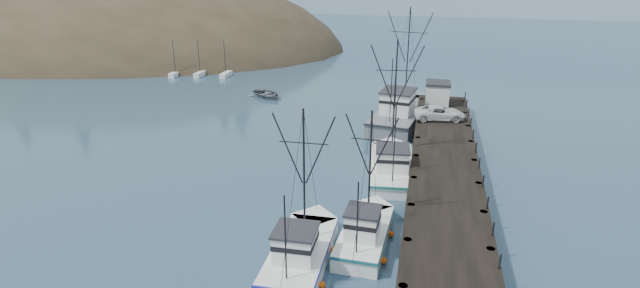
{
  "coord_description": "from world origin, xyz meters",
  "views": [
    {
      "loc": [
        11.82,
        -27.82,
        19.32
      ],
      "look_at": [
        2.33,
        15.69,
        2.5
      ],
      "focal_mm": 28.0,
      "sensor_mm": 36.0,
      "label": 1
    }
  ],
  "objects_px": {
    "pier": "(445,161)",
    "trawler_far": "(391,165)",
    "motorboat": "(267,97)",
    "trawler_mid": "(302,250)",
    "pickup_truck": "(440,113)",
    "work_vessel": "(401,112)",
    "trawler_near": "(365,232)",
    "pier_shed": "(437,93)"
  },
  "relations": [
    {
      "from": "trawler_mid",
      "to": "pickup_truck",
      "type": "height_order",
      "value": "trawler_mid"
    },
    {
      "from": "pier",
      "to": "pickup_truck",
      "type": "height_order",
      "value": "pickup_truck"
    },
    {
      "from": "pickup_truck",
      "to": "trawler_near",
      "type": "bearing_deg",
      "value": 158.59
    },
    {
      "from": "pier",
      "to": "motorboat",
      "type": "relative_size",
      "value": 7.68
    },
    {
      "from": "trawler_far",
      "to": "motorboat",
      "type": "height_order",
      "value": "trawler_far"
    },
    {
      "from": "pier_shed",
      "to": "motorboat",
      "type": "height_order",
      "value": "pier_shed"
    },
    {
      "from": "trawler_mid",
      "to": "pickup_truck",
      "type": "xyz_separation_m",
      "value": [
        9.09,
        27.5,
        1.97
      ]
    },
    {
      "from": "trawler_near",
      "to": "work_vessel",
      "type": "xyz_separation_m",
      "value": [
        0.71,
        28.75,
        0.41
      ]
    },
    {
      "from": "pickup_truck",
      "to": "work_vessel",
      "type": "bearing_deg",
      "value": 35.49
    },
    {
      "from": "pier",
      "to": "pier_shed",
      "type": "distance_m",
      "value": 18.1
    },
    {
      "from": "trawler_mid",
      "to": "work_vessel",
      "type": "relative_size",
      "value": 0.63
    },
    {
      "from": "trawler_mid",
      "to": "motorboat",
      "type": "bearing_deg",
      "value": 111.14
    },
    {
      "from": "pier",
      "to": "trawler_mid",
      "type": "bearing_deg",
      "value": -120.83
    },
    {
      "from": "motorboat",
      "to": "work_vessel",
      "type": "bearing_deg",
      "value": -69.64
    },
    {
      "from": "trawler_near",
      "to": "trawler_far",
      "type": "height_order",
      "value": "trawler_far"
    },
    {
      "from": "motorboat",
      "to": "trawler_far",
      "type": "bearing_deg",
      "value": -98.82
    },
    {
      "from": "trawler_near",
      "to": "pickup_truck",
      "type": "relative_size",
      "value": 1.77
    },
    {
      "from": "trawler_near",
      "to": "pickup_truck",
      "type": "bearing_deg",
      "value": 77.92
    },
    {
      "from": "pier",
      "to": "pickup_truck",
      "type": "relative_size",
      "value": 7.8
    },
    {
      "from": "pier_shed",
      "to": "motorboat",
      "type": "xyz_separation_m",
      "value": [
        -24.06,
        5.48,
        -3.42
      ]
    },
    {
      "from": "pickup_truck",
      "to": "pier_shed",
      "type": "bearing_deg",
      "value": -6.82
    },
    {
      "from": "pier_shed",
      "to": "pickup_truck",
      "type": "distance_m",
      "value": 6.5
    },
    {
      "from": "trawler_mid",
      "to": "pier_shed",
      "type": "relative_size",
      "value": 3.38
    },
    {
      "from": "trawler_near",
      "to": "pickup_truck",
      "type": "height_order",
      "value": "trawler_near"
    },
    {
      "from": "work_vessel",
      "to": "trawler_mid",
      "type": "bearing_deg",
      "value": -98.19
    },
    {
      "from": "pier_shed",
      "to": "pickup_truck",
      "type": "height_order",
      "value": "pier_shed"
    },
    {
      "from": "pier",
      "to": "trawler_far",
      "type": "xyz_separation_m",
      "value": [
        -4.81,
        -0.08,
        -0.87
      ]
    },
    {
      "from": "trawler_near",
      "to": "work_vessel",
      "type": "bearing_deg",
      "value": 88.58
    },
    {
      "from": "pier",
      "to": "motorboat",
      "type": "bearing_deg",
      "value": 136.55
    },
    {
      "from": "motorboat",
      "to": "trawler_mid",
      "type": "bearing_deg",
      "value": -117.96
    },
    {
      "from": "pier",
      "to": "trawler_far",
      "type": "relative_size",
      "value": 3.44
    },
    {
      "from": "trawler_mid",
      "to": "pickup_truck",
      "type": "relative_size",
      "value": 1.92
    },
    {
      "from": "trawler_mid",
      "to": "trawler_near",
      "type": "bearing_deg",
      "value": 39.84
    },
    {
      "from": "pickup_truck",
      "to": "trawler_far",
      "type": "bearing_deg",
      "value": 150.07
    },
    {
      "from": "work_vessel",
      "to": "pier_shed",
      "type": "relative_size",
      "value": 5.36
    },
    {
      "from": "trawler_far",
      "to": "motorboat",
      "type": "xyz_separation_m",
      "value": [
        -19.97,
        23.56,
        -0.82
      ]
    },
    {
      "from": "work_vessel",
      "to": "motorboat",
      "type": "height_order",
      "value": "work_vessel"
    },
    {
      "from": "trawler_mid",
      "to": "pickup_truck",
      "type": "distance_m",
      "value": 29.03
    },
    {
      "from": "pier",
      "to": "trawler_mid",
      "type": "relative_size",
      "value": 4.07
    },
    {
      "from": "trawler_near",
      "to": "pickup_truck",
      "type": "distance_m",
      "value": 24.87
    },
    {
      "from": "pier",
      "to": "work_vessel",
      "type": "xyz_separation_m",
      "value": [
        -4.92,
        16.04,
        -0.46
      ]
    },
    {
      "from": "trawler_mid",
      "to": "pier_shed",
      "type": "height_order",
      "value": "trawler_mid"
    }
  ]
}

